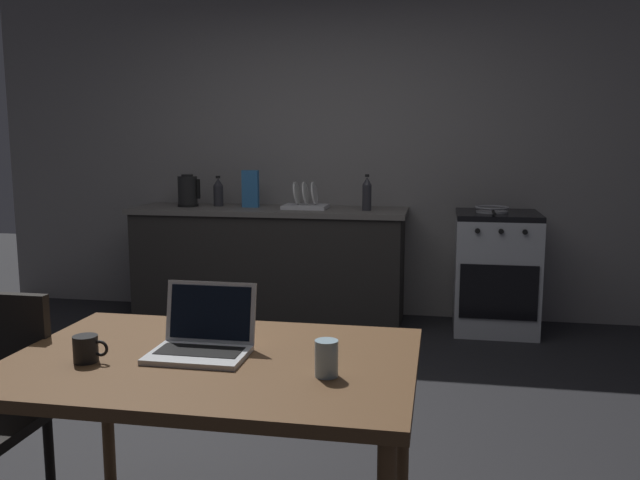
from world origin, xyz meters
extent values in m
plane|color=black|center=(0.00, 0.00, 0.00)|extent=(12.00, 12.00, 0.00)
cube|color=gray|center=(0.30, 2.37, 1.34)|extent=(6.40, 0.10, 2.68)
cube|color=#282623|center=(-0.46, 2.02, 0.43)|extent=(2.10, 0.60, 0.85)
cube|color=#66605B|center=(-0.46, 2.02, 0.87)|extent=(2.16, 0.64, 0.04)
cube|color=#B7BABF|center=(1.29, 2.02, 0.43)|extent=(0.60, 0.60, 0.85)
cube|color=black|center=(1.29, 2.02, 0.87)|extent=(0.60, 0.60, 0.04)
cube|color=black|center=(1.29, 1.71, 0.36)|extent=(0.54, 0.01, 0.39)
cylinder|color=black|center=(1.13, 1.70, 0.79)|extent=(0.04, 0.02, 0.04)
cylinder|color=black|center=(1.29, 1.70, 0.79)|extent=(0.04, 0.02, 0.04)
cylinder|color=black|center=(1.45, 1.70, 0.79)|extent=(0.04, 0.02, 0.04)
cube|color=brown|center=(0.14, -0.99, 0.69)|extent=(1.34, 0.91, 0.04)
cylinder|color=brown|center=(-0.47, -0.59, 0.34)|extent=(0.05, 0.05, 0.67)
cylinder|color=brown|center=(0.75, -0.59, 0.34)|extent=(0.05, 0.05, 0.67)
cube|color=black|center=(-0.71, -0.89, 0.66)|extent=(0.38, 0.04, 0.42)
cylinder|color=black|center=(-0.54, -0.90, 0.21)|extent=(0.04, 0.04, 0.41)
cube|color=silver|center=(0.10, -1.00, 0.72)|extent=(0.32, 0.22, 0.02)
cube|color=black|center=(0.10, -0.99, 0.73)|extent=(0.28, 0.12, 0.00)
cube|color=silver|center=(0.10, -0.87, 0.83)|extent=(0.32, 0.05, 0.21)
cube|color=black|center=(0.10, -0.88, 0.83)|extent=(0.29, 0.04, 0.18)
cylinder|color=black|center=(-1.13, 2.02, 0.90)|extent=(0.16, 0.16, 0.02)
cylinder|color=black|center=(-1.13, 2.02, 1.02)|extent=(0.15, 0.15, 0.22)
cylinder|color=black|center=(-1.13, 2.02, 1.14)|extent=(0.09, 0.09, 0.02)
cube|color=black|center=(-1.04, 2.02, 1.03)|extent=(0.02, 0.02, 0.16)
cylinder|color=#2D2D33|center=(0.32, 1.97, 0.99)|extent=(0.07, 0.07, 0.19)
cone|color=#2D2D33|center=(0.32, 1.97, 1.12)|extent=(0.07, 0.07, 0.06)
cylinder|color=black|center=(0.32, 1.97, 1.16)|extent=(0.03, 0.03, 0.02)
cylinder|color=gray|center=(1.24, 2.00, 0.90)|extent=(0.23, 0.23, 0.01)
torus|color=gray|center=(1.24, 2.00, 0.93)|extent=(0.25, 0.25, 0.02)
cylinder|color=black|center=(1.24, 1.79, 0.91)|extent=(0.02, 0.18, 0.02)
cylinder|color=black|center=(-0.24, -1.11, 0.76)|extent=(0.08, 0.08, 0.09)
torus|color=black|center=(-0.19, -1.11, 0.76)|extent=(0.05, 0.01, 0.05)
cylinder|color=#99B7C6|center=(0.54, -1.10, 0.77)|extent=(0.07, 0.07, 0.11)
cube|color=#3372B2|center=(-0.61, 2.04, 1.04)|extent=(0.13, 0.05, 0.29)
cube|color=silver|center=(-0.16, 2.02, 0.91)|extent=(0.34, 0.26, 0.03)
cylinder|color=white|center=(-0.23, 2.02, 1.01)|extent=(0.04, 0.18, 0.18)
cylinder|color=white|center=(-0.16, 2.02, 1.01)|extent=(0.04, 0.18, 0.18)
cylinder|color=white|center=(-0.09, 2.02, 1.01)|extent=(0.04, 0.18, 0.18)
cylinder|color=#2D2D33|center=(-0.90, 2.10, 0.97)|extent=(0.08, 0.08, 0.16)
cone|color=#2D2D33|center=(-0.90, 2.10, 1.09)|extent=(0.08, 0.08, 0.06)
cylinder|color=black|center=(-0.90, 2.10, 1.13)|extent=(0.04, 0.04, 0.02)
camera|label=1|loc=(0.87, -2.99, 1.42)|focal=37.08mm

